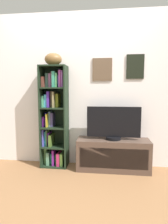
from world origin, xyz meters
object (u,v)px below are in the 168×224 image
at_px(television, 114,123).
at_px(football, 53,59).
at_px(bookshelf, 54,117).
at_px(tv_stand, 113,154).

bearing_deg(television, football, 177.45).
distance_m(football, television, 1.28).
relative_size(bookshelf, football, 6.12).
bearing_deg(television, tv_stand, -90.00).
bearing_deg(tv_stand, football, 177.38).
relative_size(football, television, 0.33).
distance_m(bookshelf, football, 0.86).
bearing_deg(bookshelf, football, -55.09).
bearing_deg(television, bookshelf, 175.65).
distance_m(tv_stand, television, 0.46).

